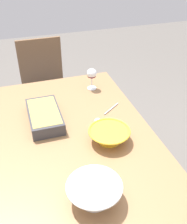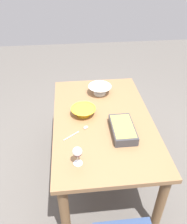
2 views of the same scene
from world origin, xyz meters
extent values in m
plane|color=#5B5651|center=(0.00, 0.00, 0.00)|extent=(8.00, 8.00, 0.00)
cube|color=olive|center=(0.00, 0.00, 0.72)|extent=(1.48, 0.90, 0.04)
cylinder|color=brown|center=(-0.67, -0.38, 0.35)|extent=(0.08, 0.08, 0.70)
cylinder|color=brown|center=(0.67, -0.38, 0.35)|extent=(0.08, 0.08, 0.70)
cylinder|color=brown|center=(-0.67, 0.38, 0.35)|extent=(0.08, 0.08, 0.70)
cylinder|color=brown|center=(0.67, 0.38, 0.35)|extent=(0.08, 0.08, 0.70)
cylinder|color=white|center=(0.51, -0.26, 0.74)|extent=(0.07, 0.07, 0.01)
cylinder|color=white|center=(0.51, -0.26, 0.79)|extent=(0.01, 0.01, 0.08)
ellipsoid|color=white|center=(0.51, -0.26, 0.86)|extent=(0.07, 0.07, 0.07)
ellipsoid|color=#4C0A19|center=(0.51, -0.26, 0.84)|extent=(0.06, 0.06, 0.03)
cube|color=#38383D|center=(0.21, 0.14, 0.78)|extent=(0.35, 0.19, 0.07)
cube|color=#9E8C47|center=(0.21, 0.14, 0.81)|extent=(0.31, 0.17, 0.02)
cylinder|color=white|center=(-0.43, 0.03, 0.74)|extent=(0.13, 0.13, 0.01)
cone|color=white|center=(-0.43, 0.03, 0.79)|extent=(0.24, 0.24, 0.08)
torus|color=white|center=(-0.43, 0.03, 0.83)|extent=(0.24, 0.24, 0.01)
cylinder|color=yellow|center=(-0.08, -0.17, 0.74)|extent=(0.12, 0.12, 0.01)
cone|color=yellow|center=(-0.08, -0.17, 0.78)|extent=(0.23, 0.23, 0.06)
torus|color=yellow|center=(-0.08, -0.17, 0.81)|extent=(0.23, 0.23, 0.01)
cylinder|color=silver|center=(0.21, -0.30, 0.75)|extent=(0.10, 0.14, 0.01)
ellipsoid|color=silver|center=(0.12, -0.17, 0.75)|extent=(0.05, 0.05, 0.01)
camera|label=1|loc=(-1.15, 0.26, 1.74)|focal=43.23mm
camera|label=2|loc=(1.69, -0.27, 2.07)|focal=37.60mm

